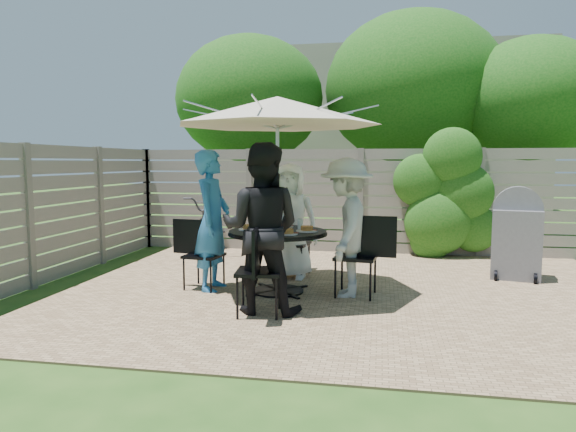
% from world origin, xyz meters
% --- Properties ---
extents(backyard_envelope, '(60.00, 60.00, 5.00)m').
position_xyz_m(backyard_envelope, '(0.09, 10.29, 2.61)').
color(backyard_envelope, '#274E18').
rests_on(backyard_envelope, ground).
extents(patio_table, '(1.20, 1.20, 0.78)m').
position_xyz_m(patio_table, '(-0.87, 0.02, 0.54)').
color(patio_table, black).
rests_on(patio_table, ground).
extents(umbrella, '(2.48, 2.48, 2.38)m').
position_xyz_m(umbrella, '(-0.87, 0.02, 2.21)').
color(umbrella, silver).
rests_on(umbrella, ground).
extents(chair_back, '(0.51, 0.71, 0.95)m').
position_xyz_m(chair_back, '(-0.86, 0.98, 0.29)').
color(chair_back, black).
rests_on(chair_back, ground).
extents(person_back, '(0.78, 0.51, 1.59)m').
position_xyz_m(person_back, '(-0.87, 0.85, 0.80)').
color(person_back, white).
rests_on(person_back, ground).
extents(chair_left, '(0.67, 0.48, 0.89)m').
position_xyz_m(chair_left, '(-1.84, 0.03, 0.27)').
color(chair_left, black).
rests_on(chair_left, ground).
extents(person_left, '(0.43, 0.65, 1.76)m').
position_xyz_m(person_left, '(-1.70, 0.03, 0.88)').
color(person_left, '#2A74B9').
rests_on(person_left, ground).
extents(chair_front, '(0.51, 0.71, 0.96)m').
position_xyz_m(chair_front, '(-0.88, -0.95, 0.29)').
color(chair_front, black).
rests_on(chair_front, ground).
extents(person_front, '(0.89, 0.69, 1.81)m').
position_xyz_m(person_front, '(-0.88, -0.81, 0.91)').
color(person_front, black).
rests_on(person_front, ground).
extents(chair_right, '(0.73, 0.52, 0.98)m').
position_xyz_m(chair_right, '(0.09, 0.01, 0.30)').
color(chair_right, black).
rests_on(chair_right, ground).
extents(person_right, '(0.63, 1.08, 1.66)m').
position_xyz_m(person_right, '(-0.04, 0.01, 0.83)').
color(person_right, '#AEB0AB').
rests_on(person_right, ground).
extents(plate_back, '(0.26, 0.26, 0.06)m').
position_xyz_m(plate_back, '(-0.87, 0.38, 0.80)').
color(plate_back, white).
rests_on(plate_back, patio_table).
extents(plate_left, '(0.26, 0.26, 0.06)m').
position_xyz_m(plate_left, '(-1.23, 0.02, 0.80)').
color(plate_left, white).
rests_on(plate_left, patio_table).
extents(plate_front, '(0.26, 0.26, 0.06)m').
position_xyz_m(plate_front, '(-0.88, -0.34, 0.80)').
color(plate_front, white).
rests_on(plate_front, patio_table).
extents(plate_right, '(0.26, 0.26, 0.06)m').
position_xyz_m(plate_right, '(-0.51, 0.02, 0.80)').
color(plate_right, white).
rests_on(plate_right, patio_table).
extents(plate_extra, '(0.24, 0.24, 0.06)m').
position_xyz_m(plate_extra, '(-0.70, -0.28, 0.80)').
color(plate_extra, white).
rests_on(plate_extra, patio_table).
extents(glass_back, '(0.07, 0.07, 0.14)m').
position_xyz_m(glass_back, '(-0.98, 0.28, 0.85)').
color(glass_back, silver).
rests_on(glass_back, patio_table).
extents(glass_left, '(0.07, 0.07, 0.14)m').
position_xyz_m(glass_left, '(-1.13, -0.08, 0.85)').
color(glass_left, silver).
rests_on(glass_left, patio_table).
extents(glass_front, '(0.07, 0.07, 0.14)m').
position_xyz_m(glass_front, '(-0.77, -0.24, 0.85)').
color(glass_front, silver).
rests_on(glass_front, patio_table).
extents(glass_right, '(0.07, 0.07, 0.14)m').
position_xyz_m(glass_right, '(-0.61, 0.12, 0.85)').
color(glass_right, silver).
rests_on(glass_right, patio_table).
extents(syrup_jug, '(0.09, 0.09, 0.16)m').
position_xyz_m(syrup_jug, '(-0.93, 0.07, 0.86)').
color(syrup_jug, '#59280C').
rests_on(syrup_jug, patio_table).
extents(coffee_cup, '(0.08, 0.08, 0.12)m').
position_xyz_m(coffee_cup, '(-0.77, 0.24, 0.84)').
color(coffee_cup, '#C6B293').
rests_on(coffee_cup, patio_table).
extents(bicycle, '(0.96, 2.03, 1.03)m').
position_xyz_m(bicycle, '(-2.62, 2.60, 0.51)').
color(bicycle, '#333338').
rests_on(bicycle, ground).
extents(bbq_grill, '(0.71, 0.60, 1.28)m').
position_xyz_m(bbq_grill, '(2.19, 1.33, 0.58)').
color(bbq_grill, slate).
rests_on(bbq_grill, ground).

